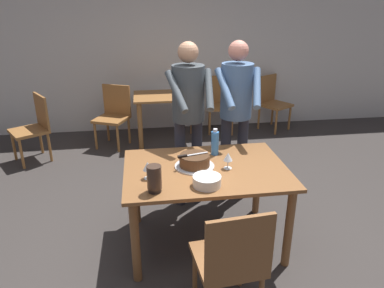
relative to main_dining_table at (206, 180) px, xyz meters
name	(u,v)px	position (x,y,z in m)	size (l,w,h in m)	color
ground_plane	(205,240)	(0.00, 0.00, -0.64)	(14.00, 14.00, 0.00)	#383330
back_wall	(170,47)	(0.00, 3.28, 0.71)	(10.00, 0.12, 2.70)	silver
main_dining_table	(206,180)	(0.00, 0.00, 0.00)	(1.38, 0.97, 0.75)	brown
cake_on_platter	(195,161)	(-0.09, 0.03, 0.16)	(0.34, 0.34, 0.11)	silver
cake_knife	(187,156)	(-0.16, 0.02, 0.23)	(0.27, 0.09, 0.02)	silver
plate_stack	(207,181)	(-0.05, -0.31, 0.15)	(0.22, 0.22, 0.08)	white
wine_glass_near	(228,157)	(0.18, -0.04, 0.22)	(0.08, 0.08, 0.14)	silver
wine_glass_far	(148,167)	(-0.49, -0.12, 0.22)	(0.08, 0.08, 0.14)	silver
water_bottle	(215,143)	(0.13, 0.27, 0.23)	(0.07, 0.07, 0.25)	#387AC6
hurricane_lamp	(154,179)	(-0.45, -0.34, 0.22)	(0.11, 0.11, 0.21)	black
person_cutting_cake	(189,108)	(-0.05, 0.70, 0.44)	(0.46, 0.57, 1.72)	#2D2D38
person_standing_beside	(236,106)	(0.44, 0.73, 0.44)	(0.47, 0.56, 1.72)	#2D2D38
chair_near_side	(231,259)	(0.02, -0.86, -0.15)	(0.48, 0.48, 0.90)	brown
background_table	(167,105)	(-0.13, 2.58, -0.06)	(1.00, 0.70, 0.74)	#9E6633
background_chair_0	(221,102)	(0.80, 2.96, -0.15)	(0.51, 0.51, 0.90)	#9E6633
background_chair_1	(114,114)	(-0.93, 2.54, -0.15)	(0.58, 0.58, 0.90)	#9E6633
background_chair_2	(34,126)	(-1.97, 2.14, -0.15)	(0.60, 0.60, 0.90)	#9E6633
background_chair_3	(272,100)	(1.67, 2.92, -0.15)	(0.61, 0.61, 0.90)	#9E6633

